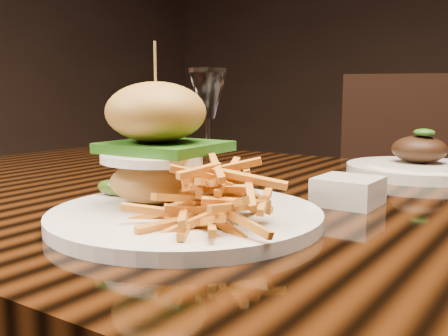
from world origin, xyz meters
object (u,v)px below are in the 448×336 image
Objects in this scene: far_dish at (418,166)px; burger_plate at (180,176)px; chair_far at (415,215)px; dining_table at (315,253)px; wine_glass at (208,97)px.

burger_plate is at bearing -105.61° from far_dish.
chair_far reaches higher than far_dish.
burger_plate is 0.52m from far_dish.
far_dish is at bearing -91.12° from chair_far.
chair_far is at bearing 95.29° from dining_table.
far_dish is (0.31, 0.21, -0.12)m from wine_glass.
chair_far is at bearing 103.79° from far_dish.
dining_table is at bearing 78.96° from burger_plate.
wine_glass reaches higher than far_dish.
dining_table is 8.50× the size of wine_glass.
wine_glass is 0.20× the size of chair_far.
chair_far reaches higher than wine_glass.
chair_far is (-0.08, 0.89, -0.13)m from dining_table.
dining_table is 5.13× the size of burger_plate.
far_dish reaches higher than dining_table.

